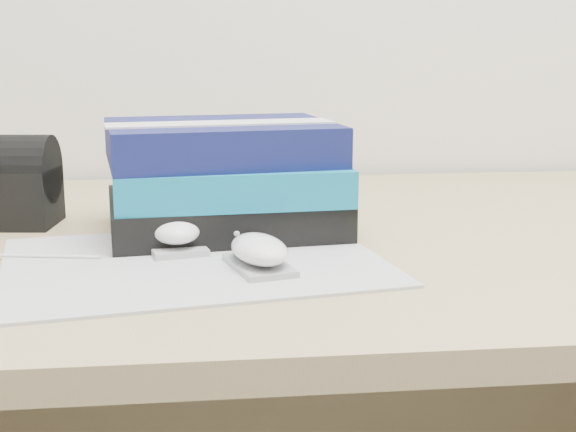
{
  "coord_description": "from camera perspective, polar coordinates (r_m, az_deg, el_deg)",
  "views": [
    {
      "loc": [
        -0.18,
        0.64,
        0.95
      ],
      "look_at": [
        -0.08,
        1.48,
        0.77
      ],
      "focal_mm": 50.0,
      "sensor_mm": 36.0,
      "label": 1
    }
  ],
  "objects": [
    {
      "name": "mouse_rear",
      "position": [
        0.88,
        -8.21,
        -1.01
      ],
      "size": [
        0.08,
        0.12,
        0.04
      ],
      "color": "#A5A5A8",
      "rests_on": "mousepad"
    },
    {
      "name": "desk",
      "position": [
        1.12,
        3.45,
        -11.98
      ],
      "size": [
        1.6,
        0.8,
        0.73
      ],
      "color": "tan",
      "rests_on": "ground"
    },
    {
      "name": "book_stack",
      "position": [
        0.95,
        -4.57,
        2.69
      ],
      "size": [
        0.29,
        0.24,
        0.13
      ],
      "color": "black",
      "rests_on": "desk"
    },
    {
      "name": "mousepad",
      "position": [
        0.83,
        -6.72,
        -3.23
      ],
      "size": [
        0.42,
        0.36,
        0.0
      ],
      "primitive_type": "cube",
      "rotation": [
        0.0,
        0.0,
        0.17
      ],
      "color": "#93959B",
      "rests_on": "desk"
    },
    {
      "name": "mouse_front",
      "position": [
        0.79,
        -2.06,
        -2.57
      ],
      "size": [
        0.07,
        0.1,
        0.04
      ],
      "color": "#9B9A9D",
      "rests_on": "mousepad"
    },
    {
      "name": "pouch",
      "position": [
        1.05,
        -19.56,
        2.31
      ],
      "size": [
        0.13,
        0.1,
        0.11
      ],
      "color": "black",
      "rests_on": "desk"
    }
  ]
}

